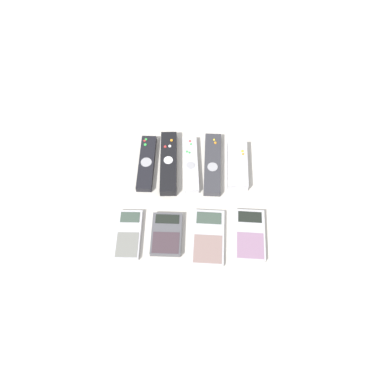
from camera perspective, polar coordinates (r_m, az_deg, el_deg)
ground_plane at (r=1.04m, az=-0.05°, el=-1.71°), size 3.00×3.00×0.00m
remote_0 at (r=1.11m, az=-6.92°, el=4.43°), size 0.04×0.19×0.02m
remote_1 at (r=1.10m, az=-3.59°, el=4.47°), size 0.06×0.21×0.03m
remote_2 at (r=1.10m, az=-0.23°, el=4.23°), size 0.06×0.19×0.02m
remote_3 at (r=1.10m, az=3.15°, el=4.32°), size 0.05×0.21×0.02m
remote_4 at (r=1.10m, az=6.92°, el=4.05°), size 0.06×0.16×0.03m
calculator_0 at (r=1.01m, az=-9.62°, el=-6.37°), size 0.07×0.14×0.01m
calculator_1 at (r=0.99m, az=-3.89°, el=-6.43°), size 0.08×0.12×0.02m
calculator_2 at (r=0.99m, az=2.48°, el=-6.85°), size 0.09×0.16×0.01m
calculator_3 at (r=1.00m, az=8.80°, el=-6.46°), size 0.08×0.14×0.02m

